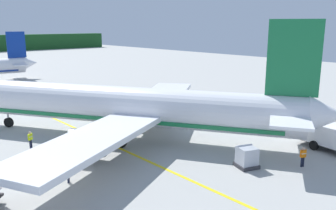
{
  "coord_description": "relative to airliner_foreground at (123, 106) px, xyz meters",
  "views": [
    {
      "loc": [
        8.51,
        -13.19,
        11.4
      ],
      "look_at": [
        30.71,
        11.67,
        3.78
      ],
      "focal_mm": 37.47,
      "sensor_mm": 36.0,
      "label": 1
    }
  ],
  "objects": [
    {
      "name": "airliner_foreground",
      "position": [
        0.0,
        0.0,
        0.0
      ],
      "size": [
        31.69,
        37.31,
        11.9
      ],
      "color": "white",
      "rests_on": "ground"
    },
    {
      "name": "cargo_container_near",
      "position": [
        3.25,
        -12.9,
        -2.53
      ],
      "size": [
        2.06,
        2.06,
        1.83
      ],
      "color": "#333338",
      "rests_on": "ground"
    },
    {
      "name": "crew_loader_left",
      "position": [
        6.73,
        -15.95,
        -2.4
      ],
      "size": [
        0.58,
        0.39,
        1.68
      ],
      "color": "#191E33",
      "rests_on": "ground"
    },
    {
      "name": "crew_loader_right",
      "position": [
        -8.99,
        -5.87,
        -2.36
      ],
      "size": [
        0.45,
        0.53,
        1.74
      ],
      "color": "#191E33",
      "rests_on": "ground"
    },
    {
      "name": "service_truck_fuel",
      "position": [
        12.26,
        -15.76,
        -1.97
      ],
      "size": [
        3.1,
        6.47,
        2.44
      ],
      "color": "white",
      "rests_on": "ground"
    },
    {
      "name": "crew_supervisor",
      "position": [
        -8.2,
        3.51,
        -2.45
      ],
      "size": [
        0.55,
        0.43,
        1.61
      ],
      "color": "#191E33",
      "rests_on": "ground"
    },
    {
      "name": "apron_guide_line",
      "position": [
        -1.99,
        -4.51,
        -3.39
      ],
      "size": [
        0.3,
        60.0,
        0.01
      ],
      "primitive_type": "cube",
      "color": "yellow",
      "rests_on": "ground"
    }
  ]
}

